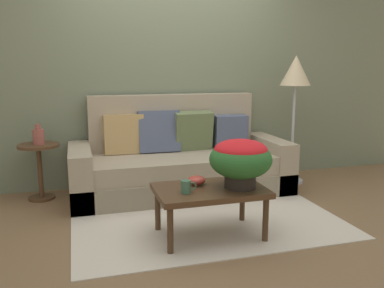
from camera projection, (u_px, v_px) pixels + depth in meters
The scene contains 11 objects.
ground_plane at pixel (205, 218), 3.66m from camera, with size 14.00×14.00×0.00m, color brown.
wall_back at pixel (169, 57), 4.64m from camera, with size 6.40×0.12×2.90m, color slate.
area_rug at pixel (199, 212), 3.80m from camera, with size 2.31×1.95×0.01m, color beige.
couch at pixel (179, 162), 4.41m from camera, with size 2.30×0.91×1.04m.
coffee_table at pixel (210, 194), 3.21m from camera, with size 0.86×0.56×0.40m.
side_table at pixel (39, 161), 4.12m from camera, with size 0.40×0.40×0.58m.
floor_lamp at pixel (295, 78), 4.58m from camera, with size 0.34×0.34×1.47m.
potted_plant at pixel (241, 158), 3.17m from camera, with size 0.49×0.49×0.39m.
coffee_mug at pixel (186, 187), 3.06m from camera, with size 0.12×0.08×0.10m.
snack_bowl at pixel (197, 180), 3.28m from camera, with size 0.15×0.15×0.07m.
table_vase at pixel (38, 136), 4.07m from camera, with size 0.11×0.11×0.20m.
Camera 1 is at (-1.08, -3.29, 1.35)m, focal length 37.99 mm.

